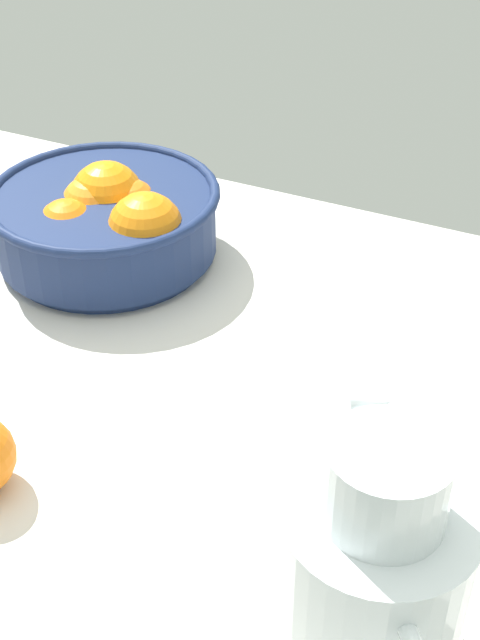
% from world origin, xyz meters
% --- Properties ---
extents(ground_plane, '(1.35, 0.80, 0.03)m').
position_xyz_m(ground_plane, '(0.00, 0.00, -0.01)').
color(ground_plane, silver).
extents(fruit_bowl, '(0.27, 0.27, 0.11)m').
position_xyz_m(fruit_bowl, '(-0.27, 0.16, 0.05)').
color(fruit_bowl, navy).
rests_on(fruit_bowl, ground_plane).
extents(juice_pitcher, '(0.13, 0.16, 0.20)m').
position_xyz_m(juice_pitcher, '(0.18, -0.21, 0.07)').
color(juice_pitcher, white).
rests_on(juice_pitcher, ground_plane).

